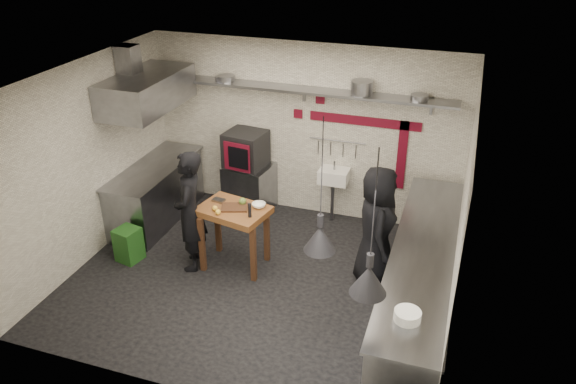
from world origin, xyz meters
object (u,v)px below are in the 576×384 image
(green_bin, at_px, (129,245))
(oven_stand, at_px, (250,188))
(chef_left, at_px, (190,211))
(chef_right, at_px, (376,227))
(combi_oven, at_px, (246,149))
(prep_table, at_px, (235,237))

(green_bin, bearing_deg, oven_stand, 60.88)
(green_bin, relative_size, chef_left, 0.29)
(chef_right, bearing_deg, combi_oven, 45.05)
(chef_left, relative_size, chef_right, 1.03)
(oven_stand, xyz_separation_m, prep_table, (0.42, -1.59, 0.06))
(green_bin, height_order, chef_right, chef_right)
(oven_stand, distance_m, green_bin, 2.24)
(green_bin, xyz_separation_m, prep_table, (1.50, 0.36, 0.21))
(combi_oven, xyz_separation_m, green_bin, (-1.05, -1.94, -0.84))
(oven_stand, height_order, prep_table, prep_table)
(oven_stand, xyz_separation_m, chef_right, (2.33, -1.33, 0.44))
(chef_right, bearing_deg, prep_table, 81.73)
(green_bin, relative_size, prep_table, 0.54)
(green_bin, bearing_deg, chef_left, 10.25)
(combi_oven, relative_size, chef_left, 0.35)
(combi_oven, distance_m, prep_table, 1.75)
(prep_table, bearing_deg, chef_left, -149.60)
(oven_stand, bearing_deg, chef_left, -87.16)
(oven_stand, height_order, green_bin, oven_stand)
(chef_left, distance_m, chef_right, 2.52)
(oven_stand, height_order, combi_oven, combi_oven)
(prep_table, height_order, chef_right, chef_right)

